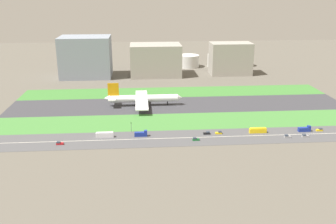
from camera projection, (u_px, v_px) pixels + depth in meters
The scene contains 25 objects.
ground_plane at pixel (178, 105), 312.28m from camera, with size 800.00×800.00×0.00m, color #5B564C.
runway at pixel (178, 105), 312.26m from camera, with size 280.00×46.00×0.10m, color #38383D.
grass_median_north at pixel (174, 92), 351.06m from camera, with size 280.00×36.00×0.10m, color #3D7A33.
grass_median_south at pixel (184, 121), 273.46m from camera, with size 280.00×36.00×0.10m, color #427F38.
highway at pixel (190, 138), 243.18m from camera, with size 280.00×28.00×0.10m, color #4C4C4F.
highway_centerline at pixel (190, 138), 243.16m from camera, with size 266.00×0.50×0.01m, color silver.
airliner at pixel (142, 99), 308.08m from camera, with size 65.00×56.00×19.70m.
truck_0 at pixel (141, 134), 245.06m from camera, with size 8.40×2.50×4.00m.
bus_1 at pixel (105, 135), 243.24m from camera, with size 11.60×2.50×3.50m.
bus_0 at pixel (258, 130), 250.85m from camera, with size 11.60×2.50×3.50m.
car_4 at pixel (305, 136), 243.79m from camera, with size 4.40×1.80×2.00m.
car_0 at pixel (320, 130), 254.35m from camera, with size 4.40×1.80×2.00m.
car_3 at pixel (207, 133), 248.55m from camera, with size 4.40×1.80×2.00m.
truck_1 at pixel (305, 129), 253.32m from camera, with size 8.40×2.50×4.00m.
car_2 at pixel (60, 143), 232.04m from camera, with size 4.40×1.80×2.00m.
car_1 at pixel (219, 133), 249.15m from camera, with size 4.40×1.80×2.00m.
car_5 at pixel (196, 139), 238.41m from camera, with size 4.40×1.80×2.00m.
car_6 at pixel (287, 136), 242.90m from camera, with size 4.40×1.80×2.00m.
traffic_light at pixel (131, 126), 251.30m from camera, with size 0.36×0.50×7.20m.
terminal_building at pixel (86, 57), 406.55m from camera, with size 54.36×39.86×44.11m, color gray.
hangar_building at pixel (156, 60), 413.66m from camera, with size 55.70×38.05×34.94m, color #9E998E.
office_tower at pixel (230, 59), 419.84m from camera, with size 45.78×26.59×35.68m, color #9E998E.
fuel_tank_west at pixel (189, 61), 462.61m from camera, with size 25.91×25.91×14.85m, color silver.
fuel_tank_centre at pixel (216, 60), 465.09m from camera, with size 21.52×21.52×15.46m, color silver.
fuel_tank_east at pixel (243, 59), 467.20m from camera, with size 19.18×19.18×17.99m, color silver.
Camera 1 is at (-31.82, -296.74, 92.51)m, focal length 39.71 mm.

